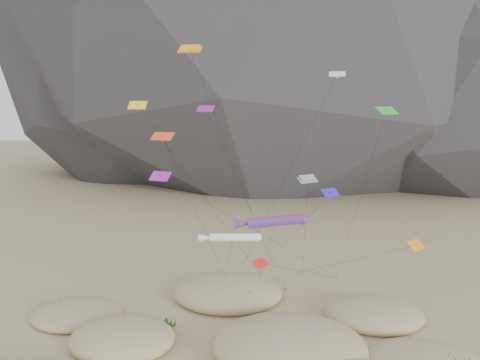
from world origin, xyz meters
The scene contains 8 objects.
dunes centered at (-0.94, 3.59, 0.76)m, with size 46.67×36.42×4.48m.
dune_grass centered at (-1.06, 3.54, 0.85)m, with size 43.51×26.98×1.47m.
kite_stakes centered at (1.70, 23.42, 0.15)m, with size 21.34×6.86×0.30m.
rainbow_tube_kite centered at (2.14, 9.20, 12.06)m, with size 7.83×12.52×12.93m.
white_tube_kite centered at (-1.96, 6.22, 11.12)m, with size 6.41×14.84×11.77m.
orange_parafoil centered at (-6.54, 11.83, 29.30)m, with size 10.26×17.48×30.25m.
multi_parafoil centered at (5.77, 11.12, 16.09)m, with size 2.34×15.34×16.73m.
delta_kites centered at (1.59, 11.99, 17.87)m, with size 32.24×19.83×27.81m.
Camera 1 is at (1.95, -38.13, 24.34)m, focal length 35.00 mm.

